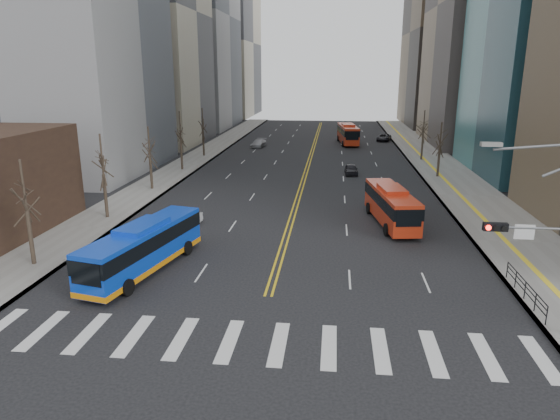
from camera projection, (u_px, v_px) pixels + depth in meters
The scene contains 15 objects.
ground at pixel (254, 342), 23.65m from camera, with size 220.00×220.00×0.00m, color black.
sidewalk_right at pixel (442, 169), 64.87m from camera, with size 7.00×130.00×0.15m, color gray.
sidewalk_left at pixel (187, 164), 68.44m from camera, with size 5.00×130.00×0.15m, color gray.
crosswalk at pixel (254, 342), 23.65m from camera, with size 26.70×4.00×0.01m.
centerline at pixel (311, 155), 76.30m from camera, with size 0.55×100.00×0.01m.
signal_mast at pixel (556, 242), 22.81m from camera, with size 5.37×0.37×9.39m.
pedestrian_railing at pixel (525, 287), 27.67m from camera, with size 0.06×6.06×1.02m.
street_trees at pixel (239, 140), 56.17m from camera, with size 35.20×47.20×7.60m.
blue_bus at pixel (144, 246), 31.67m from camera, with size 4.62×11.13×3.20m.
red_bus_near at pixel (391, 203), 41.54m from camera, with size 3.84×10.15×3.18m.
red_bus_far at pixel (348, 133), 87.57m from camera, with size 3.76×11.23×3.50m.
car_white at pixel (185, 221), 40.61m from camera, with size 1.36×3.89×1.28m, color silver.
car_dark_mid at pixel (351, 169), 61.92m from camera, with size 1.52×3.77×1.29m, color black.
car_silver at pixel (259, 143), 83.99m from camera, with size 1.86×4.58×1.33m, color #A4A3A9.
car_dark_far at pixel (384, 137), 91.39m from camera, with size 2.14×4.64×1.29m, color black.
Camera 1 is at (3.52, -20.83, 12.42)m, focal length 32.00 mm.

